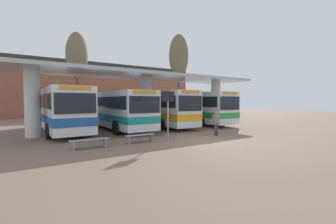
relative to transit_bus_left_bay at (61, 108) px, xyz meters
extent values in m
plane|color=#755B4C|center=(6.65, -9.59, -1.87)|extent=(100.00, 100.00, 0.00)
cube|color=brown|center=(6.65, 18.15, 2.56)|extent=(40.00, 0.50, 8.85)
cube|color=#332D2D|center=(6.65, 18.15, 5.92)|extent=(40.00, 0.58, 2.13)
cylinder|color=silver|center=(-1.98, -1.84, 0.40)|extent=(0.99, 0.99, 4.54)
cylinder|color=silver|center=(6.65, -1.84, 0.40)|extent=(0.99, 0.99, 4.54)
cylinder|color=silver|center=(15.28, -1.84, 0.40)|extent=(0.99, 0.99, 4.54)
cube|color=#9EB2BC|center=(6.65, -1.84, 2.79)|extent=(22.26, 5.32, 0.24)
cube|color=silver|center=(0.00, 0.01, -0.02)|extent=(2.58, 11.06, 3.03)
cube|color=black|center=(0.00, 0.01, 0.55)|extent=(2.62, 10.62, 0.97)
cube|color=#1E519E|center=(0.00, 0.01, -0.71)|extent=(2.62, 11.10, 0.54)
cube|color=black|center=(0.03, -5.55, 0.43)|extent=(2.33, 0.07, 1.21)
cube|color=orange|center=(0.03, -5.55, 1.35)|extent=(1.77, 0.06, 0.22)
cylinder|color=black|center=(-1.25, -3.42, -1.36)|extent=(0.28, 1.02, 1.02)
cylinder|color=black|center=(1.28, -3.41, -1.36)|extent=(0.28, 1.02, 1.02)
cylinder|color=black|center=(-1.28, 3.04, -1.36)|extent=(0.28, 1.02, 1.02)
cylinder|color=black|center=(1.25, 3.05, -1.36)|extent=(0.28, 1.02, 1.02)
cube|color=silver|center=(4.22, -0.81, -0.10)|extent=(2.68, 10.50, 2.85)
cube|color=black|center=(4.22, -0.81, 0.44)|extent=(2.72, 10.08, 0.91)
cube|color=teal|center=(4.22, -0.81, -0.75)|extent=(2.72, 10.54, 0.51)
cube|color=black|center=(4.31, -6.07, 0.32)|extent=(2.30, 0.10, 1.14)
cube|color=orange|center=(4.31, -6.07, 1.18)|extent=(1.75, 0.08, 0.22)
cylinder|color=black|center=(3.02, -4.07, -1.35)|extent=(0.30, 1.05, 1.04)
cylinder|color=black|center=(5.53, -4.03, -1.35)|extent=(0.30, 1.05, 1.04)
cylinder|color=black|center=(2.92, 2.05, -1.35)|extent=(0.30, 1.05, 1.04)
cylinder|color=black|center=(5.42, 2.09, -1.35)|extent=(0.30, 1.05, 1.04)
cube|color=silver|center=(8.54, 0.03, -0.06)|extent=(2.86, 12.04, 2.97)
cube|color=black|center=(8.54, 0.03, 0.50)|extent=(2.88, 11.57, 0.95)
cube|color=orange|center=(8.54, 0.03, -0.73)|extent=(2.90, 12.08, 0.53)
cube|color=black|center=(8.31, -5.97, 0.39)|extent=(2.21, 0.14, 1.19)
cube|color=orange|center=(8.31, -5.97, 1.28)|extent=(1.68, 0.11, 0.22)
cylinder|color=black|center=(7.20, -3.63, -1.37)|extent=(0.32, 1.01, 1.00)
cylinder|color=black|center=(9.60, -3.72, -1.37)|extent=(0.32, 1.01, 1.00)
cylinder|color=black|center=(7.47, 3.36, -1.37)|extent=(0.32, 1.01, 1.00)
cylinder|color=black|center=(9.87, 3.27, -1.37)|extent=(0.32, 1.01, 1.00)
cube|color=white|center=(12.95, 0.10, -0.07)|extent=(2.89, 12.26, 2.96)
cube|color=black|center=(12.95, 0.10, 0.49)|extent=(2.92, 11.77, 0.95)
cube|color=#2D934C|center=(12.95, 0.10, -0.73)|extent=(2.93, 12.30, 0.53)
cube|color=black|center=(12.79, -6.03, 0.38)|extent=(2.38, 0.12, 1.18)
cube|color=orange|center=(12.79, -6.03, 1.27)|extent=(1.81, 0.10, 0.22)
cylinder|color=black|center=(11.56, -3.65, -1.38)|extent=(0.31, 0.99, 0.99)
cylinder|color=black|center=(14.14, -3.71, -1.38)|extent=(0.31, 0.99, 0.99)
cylinder|color=black|center=(11.75, 3.48, -1.38)|extent=(0.31, 0.99, 0.99)
cylinder|color=black|center=(14.33, 3.42, -1.38)|extent=(0.31, 0.99, 0.99)
cube|color=gray|center=(3.10, -7.66, -1.43)|extent=(1.81, 0.44, 0.04)
cube|color=gray|center=(2.37, -7.66, -1.66)|extent=(0.07, 0.37, 0.42)
cube|color=gray|center=(3.82, -7.66, -1.66)|extent=(0.07, 0.37, 0.42)
cube|color=gray|center=(0.22, -7.66, -1.43)|extent=(1.98, 0.44, 0.04)
cube|color=gray|center=(-0.57, -7.66, -1.66)|extent=(0.07, 0.37, 0.42)
cube|color=gray|center=(1.01, -7.66, -1.66)|extent=(0.07, 0.37, 0.42)
cylinder|color=gray|center=(4.77, -8.12, -0.66)|extent=(0.09, 0.09, 2.42)
cube|color=black|center=(4.77, -8.12, 0.85)|extent=(0.90, 0.06, 0.60)
cylinder|color=#333856|center=(8.61, -8.32, -1.46)|extent=(0.14, 0.14, 0.83)
cylinder|color=#333856|center=(8.77, -8.34, -1.46)|extent=(0.14, 0.14, 0.83)
cube|color=#706656|center=(8.69, -8.33, -0.70)|extent=(0.48, 0.31, 0.69)
sphere|color=tan|center=(8.69, -8.33, -0.26)|extent=(0.19, 0.19, 0.19)
cylinder|color=#706656|center=(8.43, -8.29, -0.69)|extent=(0.10, 0.10, 0.58)
cylinder|color=#706656|center=(8.96, -8.37, -0.69)|extent=(0.10, 0.10, 0.58)
cylinder|color=#473A2B|center=(15.97, 5.94, 1.69)|extent=(0.28, 0.28, 7.11)
ellipsoid|color=brown|center=(15.97, 5.94, 6.87)|extent=(2.68, 2.68, 5.90)
cylinder|color=#473A2B|center=(2.56, 6.11, 1.11)|extent=(0.35, 0.35, 5.95)
ellipsoid|color=brown|center=(2.56, 6.11, 5.44)|extent=(2.25, 2.25, 4.94)
cube|color=silver|center=(8.39, 15.18, -0.99)|extent=(4.10, 1.70, 1.28)
cube|color=#1E2328|center=(8.39, 15.18, 0.00)|extent=(2.26, 1.57, 0.71)
cylinder|color=black|center=(9.66, 16.03, -1.53)|extent=(0.67, 0.22, 0.67)
cylinder|color=black|center=(9.66, 14.32, -1.53)|extent=(0.67, 0.22, 0.67)
cylinder|color=black|center=(7.12, 16.03, -1.53)|extent=(0.67, 0.22, 0.67)
cylinder|color=black|center=(7.12, 14.33, -1.53)|extent=(0.67, 0.22, 0.67)
camera|label=1|loc=(-2.80, -19.44, 0.56)|focal=24.00mm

